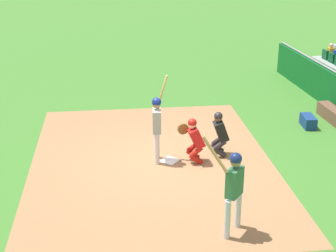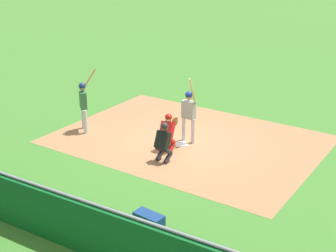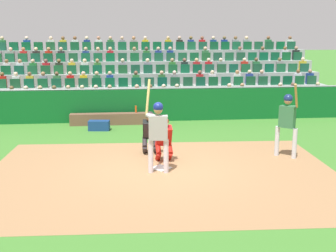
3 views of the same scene
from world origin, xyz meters
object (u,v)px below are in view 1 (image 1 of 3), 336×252
home_plate_marker (170,161)px  on_deck_batter (234,184)px  equipment_duffel_bag (308,121)px  home_plate_umpire (220,132)px  batter_at_plate (157,122)px  catcher_crouching (194,138)px

home_plate_marker → on_deck_batter: 3.89m
home_plate_marker → on_deck_batter: bearing=-169.3°
home_plate_marker → equipment_duffel_bag: bearing=-69.2°
equipment_duffel_bag → home_plate_umpire: bearing=122.7°
batter_at_plate → on_deck_batter: batter_at_plate is taller
batter_at_plate → equipment_duffel_bag: size_ratio=3.13×
catcher_crouching → on_deck_batter: (-3.52, -0.06, 0.43)m
home_plate_marker → equipment_duffel_bag: (1.84, -4.83, 0.17)m
batter_at_plate → catcher_crouching: batter_at_plate is taller
on_deck_batter → catcher_crouching: bearing=1.0°
batter_at_plate → on_deck_batter: (-3.76, -1.03, -0.00)m
batter_at_plate → home_plate_umpire: 1.82m
equipment_duffel_bag → on_deck_batter: 6.94m
home_plate_marker → catcher_crouching: bearing=-102.5°
home_plate_marker → home_plate_umpire: bearing=-82.8°
home_plate_umpire → on_deck_batter: (-3.84, 0.74, 0.44)m
home_plate_marker → home_plate_umpire: 1.60m
equipment_duffel_bag → on_deck_batter: bearing=149.8°
home_plate_marker → catcher_crouching: (-0.14, -0.63, 0.70)m
equipment_duffel_bag → catcher_crouching: bearing=122.0°
batter_at_plate → catcher_crouching: size_ratio=1.84×
batter_at_plate → home_plate_umpire: (0.08, -1.77, -0.44)m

